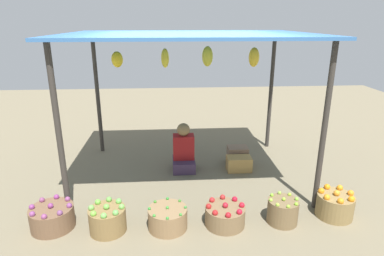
{
  "coord_description": "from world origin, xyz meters",
  "views": [
    {
      "loc": [
        -0.29,
        -4.75,
        2.34
      ],
      "look_at": [
        0.0,
        -0.55,
        0.95
      ],
      "focal_mm": 30.68,
      "sensor_mm": 36.0,
      "label": 1
    }
  ],
  "objects_px": {
    "basket_oranges": "(335,205)",
    "basket_limes": "(283,211)",
    "wooden_crate_near_vendor": "(237,155)",
    "basket_green_apples": "(108,219)",
    "wooden_crate_stacked_rear": "(239,164)",
    "basket_green_chilies": "(168,218)",
    "basket_red_apples": "(225,215)",
    "basket_purple_onions": "(52,217)",
    "vendor_person": "(184,152)"
  },
  "relations": [
    {
      "from": "wooden_crate_stacked_rear",
      "to": "basket_purple_onions",
      "type": "bearing_deg",
      "value": -151.23
    },
    {
      "from": "basket_green_chilies",
      "to": "basket_oranges",
      "type": "relative_size",
      "value": 1.04
    },
    {
      "from": "basket_purple_onions",
      "to": "wooden_crate_stacked_rear",
      "type": "relative_size",
      "value": 1.28
    },
    {
      "from": "vendor_person",
      "to": "basket_green_apples",
      "type": "height_order",
      "value": "vendor_person"
    },
    {
      "from": "basket_purple_onions",
      "to": "basket_limes",
      "type": "relative_size",
      "value": 1.37
    },
    {
      "from": "basket_limes",
      "to": "vendor_person",
      "type": "bearing_deg",
      "value": 125.29
    },
    {
      "from": "basket_green_apples",
      "to": "basket_green_chilies",
      "type": "height_order",
      "value": "basket_green_apples"
    },
    {
      "from": "vendor_person",
      "to": "basket_green_chilies",
      "type": "relative_size",
      "value": 1.69
    },
    {
      "from": "basket_limes",
      "to": "basket_oranges",
      "type": "relative_size",
      "value": 0.82
    },
    {
      "from": "basket_green_chilies",
      "to": "wooden_crate_stacked_rear",
      "type": "bearing_deg",
      "value": 52.05
    },
    {
      "from": "wooden_crate_stacked_rear",
      "to": "basket_green_chilies",
      "type": "bearing_deg",
      "value": -127.95
    },
    {
      "from": "basket_green_apples",
      "to": "basket_green_chilies",
      "type": "xyz_separation_m",
      "value": [
        0.69,
        0.01,
        -0.02
      ]
    },
    {
      "from": "basket_purple_onions",
      "to": "basket_green_chilies",
      "type": "relative_size",
      "value": 1.09
    },
    {
      "from": "basket_green_chilies",
      "to": "basket_red_apples",
      "type": "distance_m",
      "value": 0.68
    },
    {
      "from": "basket_green_apples",
      "to": "basket_limes",
      "type": "relative_size",
      "value": 1.16
    },
    {
      "from": "basket_red_apples",
      "to": "wooden_crate_stacked_rear",
      "type": "bearing_deg",
      "value": 72.05
    },
    {
      "from": "basket_oranges",
      "to": "basket_limes",
      "type": "bearing_deg",
      "value": -173.27
    },
    {
      "from": "basket_purple_onions",
      "to": "basket_oranges",
      "type": "bearing_deg",
      "value": -0.04
    },
    {
      "from": "wooden_crate_near_vendor",
      "to": "wooden_crate_stacked_rear",
      "type": "distance_m",
      "value": 0.3
    },
    {
      "from": "vendor_person",
      "to": "basket_limes",
      "type": "distance_m",
      "value": 1.95
    },
    {
      "from": "basket_purple_onions",
      "to": "basket_green_chilies",
      "type": "height_order",
      "value": "basket_purple_onions"
    },
    {
      "from": "basket_green_chilies",
      "to": "basket_red_apples",
      "type": "bearing_deg",
      "value": 1.46
    },
    {
      "from": "basket_red_apples",
      "to": "wooden_crate_near_vendor",
      "type": "height_order",
      "value": "basket_red_apples"
    },
    {
      "from": "basket_purple_onions",
      "to": "basket_oranges",
      "type": "height_order",
      "value": "basket_oranges"
    },
    {
      "from": "wooden_crate_stacked_rear",
      "to": "basket_red_apples",
      "type": "bearing_deg",
      "value": -107.95
    },
    {
      "from": "basket_red_apples",
      "to": "wooden_crate_stacked_rear",
      "type": "relative_size",
      "value": 1.22
    },
    {
      "from": "vendor_person",
      "to": "basket_oranges",
      "type": "height_order",
      "value": "vendor_person"
    },
    {
      "from": "basket_purple_onions",
      "to": "basket_red_apples",
      "type": "xyz_separation_m",
      "value": [
        2.04,
        -0.09,
        -0.01
      ]
    },
    {
      "from": "basket_red_apples",
      "to": "basket_limes",
      "type": "relative_size",
      "value": 1.3
    },
    {
      "from": "basket_purple_onions",
      "to": "basket_green_apples",
      "type": "height_order",
      "value": "basket_green_apples"
    },
    {
      "from": "vendor_person",
      "to": "wooden_crate_near_vendor",
      "type": "xyz_separation_m",
      "value": [
        0.93,
        0.18,
        -0.15
      ]
    },
    {
      "from": "basket_green_chilies",
      "to": "basket_oranges",
      "type": "height_order",
      "value": "basket_oranges"
    },
    {
      "from": "basket_purple_onions",
      "to": "basket_green_apples",
      "type": "relative_size",
      "value": 1.19
    },
    {
      "from": "basket_limes",
      "to": "wooden_crate_stacked_rear",
      "type": "relative_size",
      "value": 0.93
    },
    {
      "from": "basket_oranges",
      "to": "wooden_crate_near_vendor",
      "type": "bearing_deg",
      "value": 117.72
    },
    {
      "from": "vendor_person",
      "to": "basket_limes",
      "type": "relative_size",
      "value": 2.12
    },
    {
      "from": "basket_green_apples",
      "to": "wooden_crate_near_vendor",
      "type": "distance_m",
      "value": 2.6
    },
    {
      "from": "basket_red_apples",
      "to": "basket_limes",
      "type": "height_order",
      "value": "basket_limes"
    },
    {
      "from": "basket_oranges",
      "to": "basket_purple_onions",
      "type": "bearing_deg",
      "value": 179.96
    },
    {
      "from": "basket_green_apples",
      "to": "basket_oranges",
      "type": "distance_m",
      "value": 2.77
    },
    {
      "from": "basket_purple_onions",
      "to": "basket_oranges",
      "type": "relative_size",
      "value": 1.13
    },
    {
      "from": "basket_green_apples",
      "to": "basket_green_chilies",
      "type": "distance_m",
      "value": 0.69
    },
    {
      "from": "basket_limes",
      "to": "wooden_crate_near_vendor",
      "type": "relative_size",
      "value": 1.08
    },
    {
      "from": "basket_green_apples",
      "to": "vendor_person",
      "type": "bearing_deg",
      "value": 59.36
    },
    {
      "from": "vendor_person",
      "to": "basket_green_apples",
      "type": "bearing_deg",
      "value": -120.64
    },
    {
      "from": "basket_green_apples",
      "to": "wooden_crate_stacked_rear",
      "type": "distance_m",
      "value": 2.38
    },
    {
      "from": "vendor_person",
      "to": "basket_green_apples",
      "type": "distance_m",
      "value": 1.88
    },
    {
      "from": "basket_oranges",
      "to": "wooden_crate_stacked_rear",
      "type": "height_order",
      "value": "basket_oranges"
    },
    {
      "from": "basket_green_chilies",
      "to": "wooden_crate_stacked_rear",
      "type": "relative_size",
      "value": 1.18
    },
    {
      "from": "basket_red_apples",
      "to": "basket_oranges",
      "type": "xyz_separation_m",
      "value": [
        1.4,
        0.08,
        0.03
      ]
    }
  ]
}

